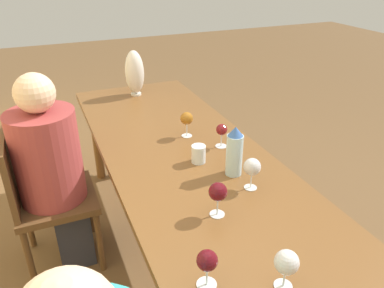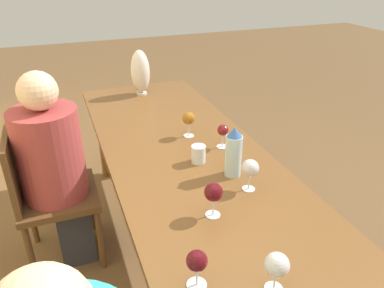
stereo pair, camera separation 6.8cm
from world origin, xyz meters
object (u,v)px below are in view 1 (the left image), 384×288
Objects in this scene: wine_glass_1 at (218,192)px; wine_glass_4 at (252,167)px; chair_far at (43,196)px; vase at (135,72)px; person_far at (53,170)px; wine_glass_0 at (207,262)px; wine_glass_3 at (287,263)px; wine_glass_5 at (222,131)px; wine_glass_2 at (187,119)px; water_bottle at (234,152)px; water_tumbler at (199,154)px.

wine_glass_1 is 0.26m from wine_glass_4.
vase is at bearing -45.74° from chair_far.
person_far is at bearing 36.51° from wine_glass_1.
wine_glass_0 is (-1.88, 0.28, -0.07)m from vase.
wine_glass_1 reaches higher than wine_glass_3.
wine_glass_5 is at bearing -106.93° from person_far.
person_far is (0.08, 0.77, -0.21)m from wine_glass_2.
wine_glass_4 is (0.54, -0.20, 0.01)m from wine_glass_3.
water_bottle is 1.66× the size of wine_glass_1.
vase reaches higher than chair_far.
wine_glass_5 is (-1.02, -0.21, -0.08)m from vase.
water_bottle is 1.66× the size of wine_glass_4.
wine_glass_5 reaches higher than water_tumbler.
person_far reaches higher than wine_glass_3.
vase is at bearing 6.08° from water_bottle.
water_bottle is 0.71m from wine_glass_0.
water_bottle is 0.30× the size of chair_far.
wine_glass_0 is 0.94× the size of wine_glass_2.
vase is at bearing 11.90° from wine_glass_5.
water_tumbler is 0.28× the size of vase.
wine_glass_1 is (-0.43, 0.11, 0.06)m from water_tumbler.
person_far reaches higher than water_bottle.
chair_far is (-0.75, 0.76, -0.43)m from vase.
wine_glass_0 is at bearing 148.42° from wine_glass_1.
vase reaches higher than wine_glass_5.
wine_glass_5 is at bearing -8.27° from wine_glass_4.
wine_glass_5 is (0.11, -0.19, 0.05)m from water_tumbler.
chair_far is (0.82, 0.69, -0.36)m from wine_glass_1.
water_tumbler is 0.35m from wine_glass_4.
chair_far is 0.73× the size of person_far.
person_far is at bearing 61.58° from water_tumbler.
wine_glass_4 is 0.43m from wine_glass_5.
wine_glass_5 is at bearing -15.06° from wine_glass_3.
wine_glass_1 is 1.05× the size of wine_glass_3.
wine_glass_0 is 1.29m from chair_far.
wine_glass_0 reaches higher than water_tumbler.
wine_glass_3 reaches higher than water_tumbler.
person_far is at bearing 27.23° from wine_glass_3.
chair_far is (0.38, 0.79, -0.30)m from water_tumbler.
wine_glass_3 is 0.12× the size of person_far.
wine_glass_5 is 0.16× the size of chair_far.
wine_glass_1 is 1.13m from chair_far.
wine_glass_5 is at bearing -14.96° from water_bottle.
wine_glass_1 reaches higher than wine_glass_5.
wine_glass_2 is (0.31, -0.06, 0.06)m from water_tumbler.
water_bottle is at bearing -121.68° from chair_far.
wine_glass_2 is 0.80m from person_far.
person_far is at bearing 73.07° from wine_glass_5.
water_bottle reaches higher than wine_glass_3.
water_bottle is 1.02m from person_far.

